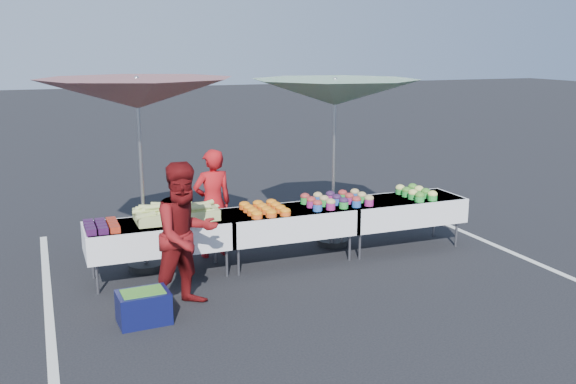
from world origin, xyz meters
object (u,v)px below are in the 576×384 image
object	(u,v)px
table_right	(400,209)
umbrella_left	(137,95)
umbrella_right	(335,94)
table_center	(288,221)
customer	(186,236)
vendor	(213,203)
storage_bin	(144,306)
table_left	(159,235)

from	to	relation	value
table_right	umbrella_left	size ratio (longest dim) A/B	0.72
umbrella_right	umbrella_left	bearing A→B (deg)	-178.76
table_center	umbrella_left	world-z (taller)	umbrella_left
customer	umbrella_right	world-z (taller)	umbrella_right
table_center	customer	world-z (taller)	customer
table_center	umbrella_right	size ratio (longest dim) A/B	0.62
vendor	storage_bin	distance (m)	2.42
table_right	table_left	bearing A→B (deg)	180.00
table_left	umbrella_left	size ratio (longest dim) A/B	0.72
table_left	table_right	bearing A→B (deg)	0.00
storage_bin	umbrella_right	bearing A→B (deg)	26.80
table_right	umbrella_left	distance (m)	4.14
vendor	storage_bin	bearing A→B (deg)	50.18
umbrella_left	storage_bin	bearing A→B (deg)	-100.01
umbrella_left	umbrella_right	distance (m)	2.84
table_right	vendor	world-z (taller)	vendor
table_left	customer	distance (m)	1.10
umbrella_left	storage_bin	xyz separation A→B (m)	(-0.31, -1.74, -2.17)
umbrella_left	umbrella_right	bearing A→B (deg)	1.24
table_right	umbrella_right	xyz separation A→B (m)	(-0.89, 0.46, 1.71)
table_center	storage_bin	world-z (taller)	table_center
table_center	customer	distance (m)	2.00
umbrella_left	umbrella_right	size ratio (longest dim) A/B	0.86
customer	umbrella_left	world-z (taller)	umbrella_left
table_right	vendor	xyz separation A→B (m)	(-2.71, 0.61, 0.20)
vendor	umbrella_left	bearing A→B (deg)	5.96
umbrella_right	storage_bin	world-z (taller)	umbrella_right
table_left	umbrella_left	distance (m)	1.82
table_right	customer	world-z (taller)	customer
vendor	umbrella_right	world-z (taller)	umbrella_right
table_left	table_right	world-z (taller)	same
table_left	customer	world-z (taller)	customer
umbrella_right	storage_bin	size ratio (longest dim) A/B	5.24
vendor	umbrella_left	size ratio (longest dim) A/B	0.60
table_left	storage_bin	xyz separation A→B (m)	(-0.43, -1.34, -0.40)
customer	storage_bin	xyz separation A→B (m)	(-0.56, -0.28, -0.67)
table_center	storage_bin	xyz separation A→B (m)	(-2.23, -1.34, -0.40)
umbrella_left	table_left	bearing A→B (deg)	-73.18
table_right	customer	xyz separation A→B (m)	(-3.47, -1.06, 0.27)
table_center	umbrella_right	distance (m)	1.99
storage_bin	vendor	bearing A→B (deg)	52.92
table_right	vendor	bearing A→B (deg)	167.34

